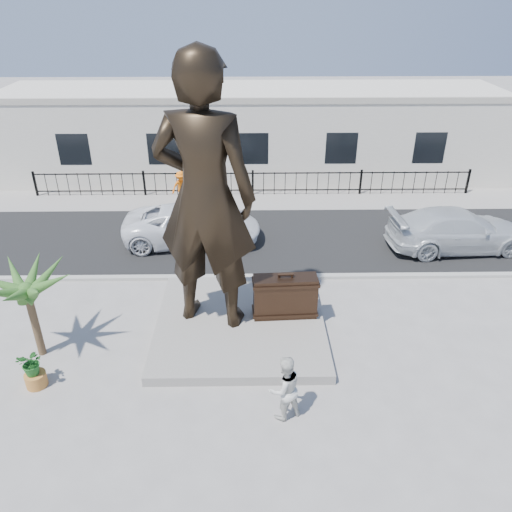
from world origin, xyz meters
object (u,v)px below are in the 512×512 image
at_px(suitcase, 285,296).
at_px(car_white, 192,225).
at_px(tourist, 284,388).
at_px(statue, 205,198).

xyz_separation_m(suitcase, car_white, (-3.45, 5.75, -0.20)).
relative_size(suitcase, tourist, 1.09).
bearing_deg(car_white, tourist, -163.46).
height_order(statue, car_white, statue).
bearing_deg(tourist, suitcase, -119.31).
bearing_deg(tourist, car_white, -97.12).
distance_m(suitcase, tourist, 3.92).
bearing_deg(suitcase, tourist, -96.99).
height_order(suitcase, car_white, suitcase).
bearing_deg(statue, suitcase, -164.89).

